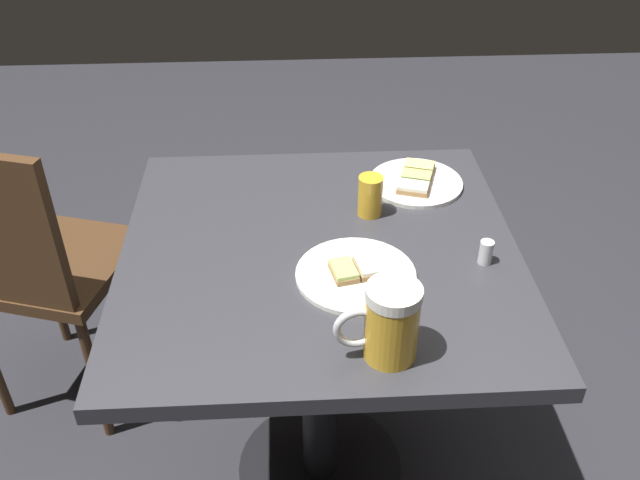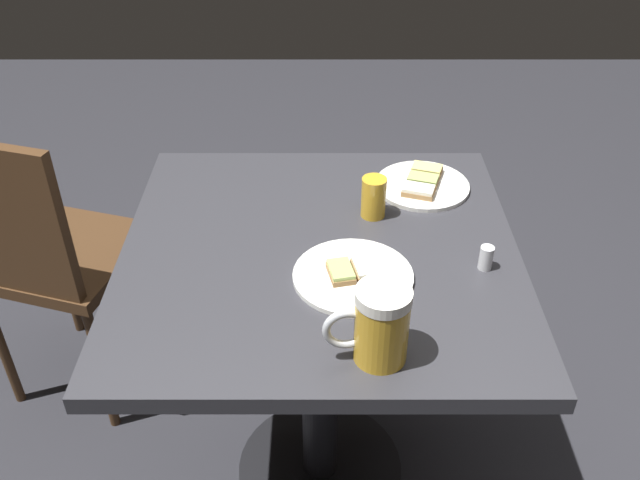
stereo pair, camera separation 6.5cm
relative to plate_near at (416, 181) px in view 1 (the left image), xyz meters
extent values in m
plane|color=#28282D|center=(-0.24, -0.24, -0.76)|extent=(6.00, 6.00, 0.00)
cylinder|color=black|center=(-0.24, -0.24, -0.75)|extent=(0.44, 0.44, 0.01)
cylinder|color=black|center=(-0.24, -0.24, -0.39)|extent=(0.09, 0.09, 0.72)
cube|color=#333338|center=(-0.24, -0.24, -0.03)|extent=(0.83, 0.82, 0.04)
cylinder|color=white|center=(0.00, 0.00, 0.00)|extent=(0.22, 0.22, 0.01)
cube|color=#9E7547|center=(-0.02, -0.05, 0.01)|extent=(0.08, 0.07, 0.01)
cube|color=white|center=(-0.02, -0.05, 0.02)|extent=(0.08, 0.06, 0.01)
cube|color=#9E7547|center=(0.00, 0.00, 0.01)|extent=(0.08, 0.07, 0.01)
cube|color=#ADC66B|center=(0.00, 0.00, 0.02)|extent=(0.08, 0.06, 0.01)
cube|color=#9E7547|center=(0.02, 0.05, 0.01)|extent=(0.08, 0.07, 0.01)
cube|color=#EFE07A|center=(0.02, 0.05, 0.02)|extent=(0.08, 0.06, 0.01)
cylinder|color=white|center=(-0.18, -0.34, 0.00)|extent=(0.24, 0.24, 0.01)
cube|color=#9E7547|center=(-0.20, -0.35, 0.01)|extent=(0.06, 0.08, 0.01)
cube|color=#ADC66B|center=(-0.20, -0.35, 0.02)|extent=(0.06, 0.07, 0.01)
cube|color=#9E7547|center=(-0.15, -0.34, 0.01)|extent=(0.06, 0.08, 0.01)
cube|color=white|center=(-0.15, -0.34, 0.02)|extent=(0.06, 0.07, 0.01)
cylinder|color=gold|center=(-0.14, -0.55, 0.05)|extent=(0.09, 0.09, 0.12)
cylinder|color=white|center=(-0.14, -0.55, 0.13)|extent=(0.09, 0.09, 0.02)
torus|color=silver|center=(-0.20, -0.56, 0.06)|extent=(0.08, 0.02, 0.08)
cylinder|color=gold|center=(-0.12, -0.12, 0.04)|extent=(0.05, 0.05, 0.09)
cylinder|color=silver|center=(0.09, -0.31, 0.02)|extent=(0.03, 0.03, 0.05)
cylinder|color=#472D19|center=(-0.75, 0.22, -0.54)|extent=(0.03, 0.03, 0.44)
cylinder|color=#472D19|center=(-1.05, 0.31, -0.54)|extent=(0.03, 0.03, 0.44)
cylinder|color=#472D19|center=(-0.84, -0.09, -0.54)|extent=(0.03, 0.03, 0.44)
cube|color=#472D19|center=(-0.95, 0.11, -0.30)|extent=(0.47, 0.47, 0.04)
camera|label=1|loc=(-0.31, -1.39, 0.84)|focal=38.56mm
camera|label=2|loc=(-0.24, -1.39, 0.84)|focal=38.56mm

